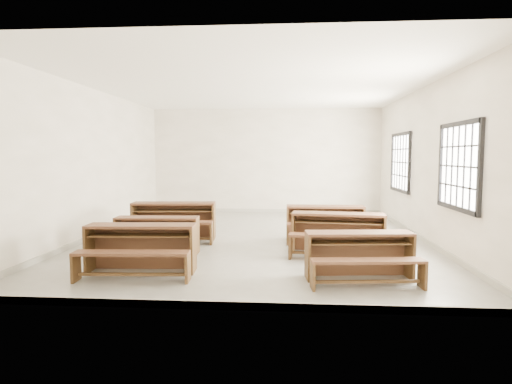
# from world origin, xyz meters

# --- Properties ---
(room) EXTENTS (8.50, 8.50, 3.20)m
(room) POSITION_xyz_m (0.09, 0.00, 2.14)
(room) COLOR gray
(room) RESTS_ON ground
(desk_set_0) EXTENTS (1.68, 0.94, 0.73)m
(desk_set_0) POSITION_xyz_m (-1.55, -2.79, 0.43)
(desk_set_0) COLOR brown
(desk_set_0) RESTS_ON ground
(desk_set_1) EXTENTS (1.52, 0.83, 0.67)m
(desk_set_1) POSITION_xyz_m (-1.69, -1.56, 0.39)
(desk_set_1) COLOR brown
(desk_set_1) RESTS_ON ground
(desk_set_2) EXTENTS (1.81, 1.04, 0.78)m
(desk_set_2) POSITION_xyz_m (-1.74, -0.21, 0.46)
(desk_set_2) COLOR brown
(desk_set_2) RESTS_ON ground
(desk_set_3) EXTENTS (1.59, 0.93, 0.68)m
(desk_set_3) POSITION_xyz_m (1.70, -2.91, 0.40)
(desk_set_3) COLOR brown
(desk_set_3) RESTS_ON ground
(desk_set_4) EXTENTS (1.74, 1.05, 0.74)m
(desk_set_4) POSITION_xyz_m (1.57, -1.35, 0.43)
(desk_set_4) COLOR brown
(desk_set_4) RESTS_ON ground
(desk_set_5) EXTENTS (1.61, 0.84, 0.72)m
(desk_set_5) POSITION_xyz_m (1.46, -0.09, 0.42)
(desk_set_5) COLOR brown
(desk_set_5) RESTS_ON ground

